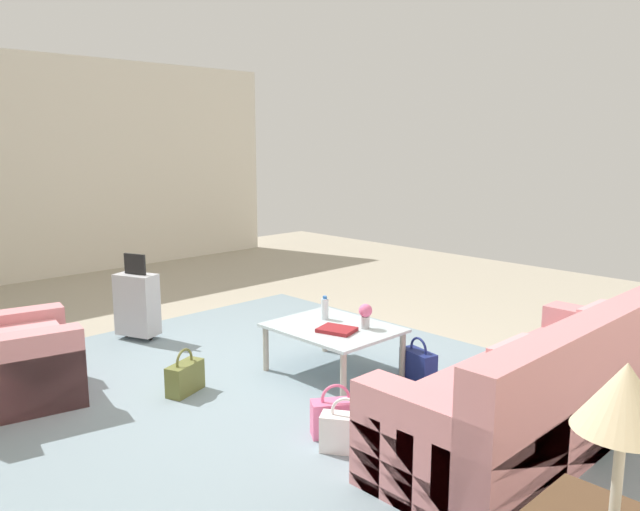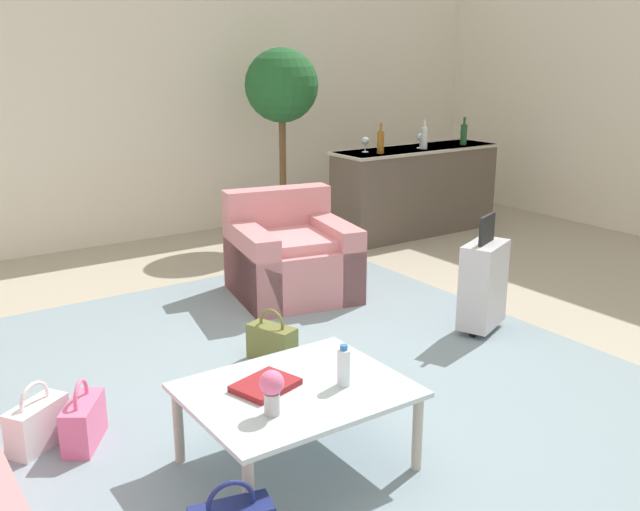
{
  "view_description": "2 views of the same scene",
  "coord_description": "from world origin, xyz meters",
  "px_view_note": "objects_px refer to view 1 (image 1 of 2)",
  "views": [
    {
      "loc": [
        -3.87,
        3.02,
        1.92
      ],
      "look_at": [
        -0.51,
        -0.24,
        1.06
      ],
      "focal_mm": 35.0,
      "sensor_mm": 36.0,
      "label": 1
    },
    {
      "loc": [
        -2.02,
        -3.06,
        1.94
      ],
      "look_at": [
        -0.11,
        -0.27,
        0.96
      ],
      "focal_mm": 40.0,
      "sensor_mm": 36.0,
      "label": 2
    }
  ],
  "objects_px": {
    "coffee_table_book": "(337,330)",
    "handbag_pink": "(336,417)",
    "couch": "(545,399)",
    "handbag_navy": "(418,364)",
    "flower_vase": "(365,314)",
    "armchair": "(1,365)",
    "table_lamp": "(625,403)",
    "water_bottle": "(325,309)",
    "handbag_olive": "(185,377)",
    "handbag_white": "(346,432)",
    "suitcase_silver": "(137,304)",
    "coffee_table": "(333,332)"
  },
  "relations": [
    {
      "from": "handbag_white",
      "to": "armchair",
      "type": "bearing_deg",
      "value": 29.24
    },
    {
      "from": "table_lamp",
      "to": "coffee_table_book",
      "type": "bearing_deg",
      "value": -27.92
    },
    {
      "from": "couch",
      "to": "handbag_navy",
      "type": "relative_size",
      "value": 6.95
    },
    {
      "from": "water_bottle",
      "to": "coffee_table_book",
      "type": "height_order",
      "value": "water_bottle"
    },
    {
      "from": "flower_vase",
      "to": "handbag_olive",
      "type": "xyz_separation_m",
      "value": [
        0.73,
        1.25,
        -0.41
      ]
    },
    {
      "from": "handbag_pink",
      "to": "water_bottle",
      "type": "bearing_deg",
      "value": -41.5
    },
    {
      "from": "coffee_table_book",
      "to": "table_lamp",
      "type": "distance_m",
      "value": 3.1
    },
    {
      "from": "couch",
      "to": "handbag_pink",
      "type": "relative_size",
      "value": 6.95
    },
    {
      "from": "armchair",
      "to": "handbag_white",
      "type": "bearing_deg",
      "value": -150.76
    },
    {
      "from": "coffee_table_book",
      "to": "handbag_pink",
      "type": "relative_size",
      "value": 0.79
    },
    {
      "from": "coffee_table_book",
      "to": "handbag_white",
      "type": "relative_size",
      "value": 0.79
    },
    {
      "from": "coffee_table",
      "to": "suitcase_silver",
      "type": "relative_size",
      "value": 1.18
    },
    {
      "from": "armchair",
      "to": "table_lamp",
      "type": "distance_m",
      "value": 4.24
    },
    {
      "from": "water_bottle",
      "to": "handbag_pink",
      "type": "height_order",
      "value": "water_bottle"
    },
    {
      "from": "handbag_pink",
      "to": "handbag_olive",
      "type": "height_order",
      "value": "same"
    },
    {
      "from": "flower_vase",
      "to": "handbag_white",
      "type": "bearing_deg",
      "value": 126.57
    },
    {
      "from": "flower_vase",
      "to": "handbag_olive",
      "type": "bearing_deg",
      "value": 59.57
    },
    {
      "from": "armchair",
      "to": "table_lamp",
      "type": "xyz_separation_m",
      "value": [
        -4.11,
        -0.67,
        0.79
      ]
    },
    {
      "from": "handbag_olive",
      "to": "handbag_navy",
      "type": "bearing_deg",
      "value": -125.48
    },
    {
      "from": "water_bottle",
      "to": "handbag_olive",
      "type": "xyz_separation_m",
      "value": [
        0.31,
        1.2,
        -0.38
      ]
    },
    {
      "from": "flower_vase",
      "to": "table_lamp",
      "type": "height_order",
      "value": "table_lamp"
    },
    {
      "from": "suitcase_silver",
      "to": "coffee_table_book",
      "type": "bearing_deg",
      "value": -163.7
    },
    {
      "from": "coffee_table",
      "to": "handbag_white",
      "type": "xyz_separation_m",
      "value": [
        -0.98,
        0.88,
        -0.24
      ]
    },
    {
      "from": "coffee_table_book",
      "to": "table_lamp",
      "type": "height_order",
      "value": "table_lamp"
    },
    {
      "from": "water_bottle",
      "to": "coffee_table",
      "type": "bearing_deg",
      "value": 153.43
    },
    {
      "from": "coffee_table_book",
      "to": "handbag_pink",
      "type": "height_order",
      "value": "coffee_table_book"
    },
    {
      "from": "coffee_table",
      "to": "water_bottle",
      "type": "height_order",
      "value": "water_bottle"
    },
    {
      "from": "handbag_white",
      "to": "handbag_pink",
      "type": "bearing_deg",
      "value": -28.48
    },
    {
      "from": "couch",
      "to": "coffee_table",
      "type": "relative_size",
      "value": 2.47
    },
    {
      "from": "flower_vase",
      "to": "armchair",
      "type": "bearing_deg",
      "value": 56.49
    },
    {
      "from": "flower_vase",
      "to": "handbag_white",
      "type": "xyz_separation_m",
      "value": [
        -0.76,
        1.03,
        -0.41
      ]
    },
    {
      "from": "coffee_table_book",
      "to": "handbag_white",
      "type": "distance_m",
      "value": 1.21
    },
    {
      "from": "flower_vase",
      "to": "handbag_pink",
      "type": "xyz_separation_m",
      "value": [
        -0.57,
        0.92,
        -0.41
      ]
    },
    {
      "from": "suitcase_silver",
      "to": "handbag_white",
      "type": "bearing_deg",
      "value": 176.56
    },
    {
      "from": "water_bottle",
      "to": "handbag_white",
      "type": "relative_size",
      "value": 0.57
    },
    {
      "from": "armchair",
      "to": "handbag_navy",
      "type": "xyz_separation_m",
      "value": [
        -1.88,
        -2.58,
        -0.16
      ]
    },
    {
      "from": "handbag_navy",
      "to": "handbag_white",
      "type": "relative_size",
      "value": 1.0
    },
    {
      "from": "armchair",
      "to": "coffee_table",
      "type": "height_order",
      "value": "armchair"
    },
    {
      "from": "water_bottle",
      "to": "handbag_olive",
      "type": "distance_m",
      "value": 1.3
    },
    {
      "from": "suitcase_silver",
      "to": "handbag_navy",
      "type": "height_order",
      "value": "suitcase_silver"
    },
    {
      "from": "couch",
      "to": "flower_vase",
      "type": "height_order",
      "value": "couch"
    },
    {
      "from": "water_bottle",
      "to": "table_lamp",
      "type": "xyz_separation_m",
      "value": [
        -3.0,
        1.6,
        0.58
      ]
    },
    {
      "from": "coffee_table_book",
      "to": "suitcase_silver",
      "type": "height_order",
      "value": "suitcase_silver"
    },
    {
      "from": "table_lamp",
      "to": "handbag_white",
      "type": "height_order",
      "value": "table_lamp"
    },
    {
      "from": "handbag_white",
      "to": "handbag_olive",
      "type": "height_order",
      "value": "same"
    },
    {
      "from": "flower_vase",
      "to": "handbag_pink",
      "type": "relative_size",
      "value": 0.57
    },
    {
      "from": "water_bottle",
      "to": "handbag_navy",
      "type": "xyz_separation_m",
      "value": [
        -0.76,
        -0.31,
        -0.38
      ]
    },
    {
      "from": "armchair",
      "to": "flower_vase",
      "type": "bearing_deg",
      "value": -123.51
    },
    {
      "from": "handbag_navy",
      "to": "handbag_olive",
      "type": "xyz_separation_m",
      "value": [
        1.08,
        1.52,
        0.0
      ]
    },
    {
      "from": "water_bottle",
      "to": "suitcase_silver",
      "type": "relative_size",
      "value": 0.24
    }
  ]
}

